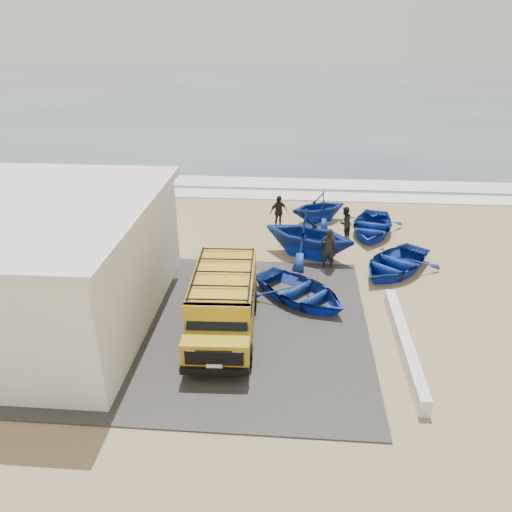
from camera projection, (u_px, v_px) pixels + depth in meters
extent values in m
plane|color=#A2875E|center=(256.00, 297.00, 19.12)|extent=(160.00, 160.00, 0.00)
cube|color=#383633|center=(195.00, 323.00, 17.46)|extent=(12.00, 10.00, 0.05)
cube|color=#385166|center=(288.00, 93.00, 69.39)|extent=(180.00, 88.00, 0.01)
cube|color=white|center=(272.00, 195.00, 29.88)|extent=(180.00, 1.60, 0.06)
cube|color=white|center=(274.00, 183.00, 32.13)|extent=(180.00, 2.20, 0.04)
cube|color=white|center=(32.00, 267.00, 16.99)|extent=(8.00, 9.00, 4.00)
cube|color=silver|center=(19.00, 208.00, 16.05)|extent=(8.40, 9.40, 0.30)
cube|color=black|center=(156.00, 237.00, 17.79)|extent=(0.08, 0.70, 0.90)
cube|color=silver|center=(404.00, 343.00, 15.95)|extent=(0.35, 6.00, 0.55)
cube|color=gold|center=(224.00, 296.00, 16.78)|extent=(2.14, 4.15, 1.72)
cube|color=gold|center=(216.00, 350.00, 14.69)|extent=(2.02, 1.01, 0.94)
cube|color=black|center=(217.00, 317.00, 14.77)|extent=(1.84, 0.42, 0.75)
cube|color=black|center=(214.00, 358.00, 14.21)|extent=(1.69, 0.15, 0.47)
cube|color=black|center=(215.00, 371.00, 14.37)|extent=(2.03, 0.22, 0.23)
cube|color=black|center=(223.00, 272.00, 16.32)|extent=(2.03, 3.83, 0.06)
cylinder|color=black|center=(188.00, 354.00, 15.31)|extent=(0.26, 0.74, 0.73)
cylinder|color=black|center=(203.00, 300.00, 18.22)|extent=(0.26, 0.74, 0.73)
cylinder|color=black|center=(248.00, 356.00, 15.24)|extent=(0.26, 0.74, 0.73)
cylinder|color=black|center=(253.00, 301.00, 18.15)|extent=(0.26, 0.74, 0.73)
imported|color=#13349A|center=(300.00, 291.00, 18.69)|extent=(4.85, 4.76, 0.82)
imported|color=#13349A|center=(395.00, 263.00, 20.85)|extent=(4.76, 4.92, 0.83)
imported|color=#13349A|center=(309.00, 234.00, 21.92)|extent=(5.20, 4.90, 2.18)
imported|color=#13349A|center=(372.00, 226.00, 24.50)|extent=(3.76, 4.61, 0.84)
imported|color=#13349A|center=(319.00, 207.00, 25.86)|extent=(3.86, 3.67, 1.59)
imported|color=black|center=(328.00, 248.00, 20.96)|extent=(0.69, 0.47, 1.82)
imported|color=black|center=(345.00, 222.00, 23.96)|extent=(0.89, 0.95, 1.56)
imported|color=black|center=(278.00, 212.00, 25.05)|extent=(1.05, 0.90, 1.69)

